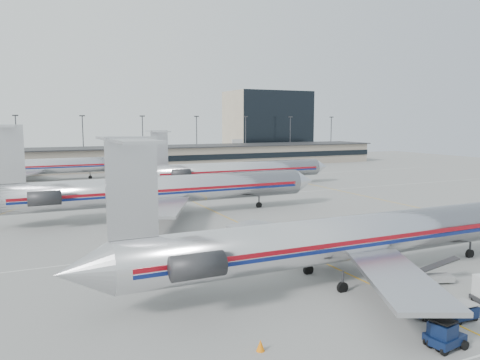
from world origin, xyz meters
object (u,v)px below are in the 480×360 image
jet_foreground (345,238)px  belt_loader (433,276)px  jet_second_row (158,190)px  tug_center (446,336)px

jet_foreground → belt_loader: jet_foreground is taller
jet_second_row → tug_center: size_ratio=21.02×
jet_second_row → belt_loader: bearing=-70.1°
jet_foreground → belt_loader: size_ratio=11.55×
jet_foreground → tug_center: size_ratio=19.98×
belt_loader → tug_center: bearing=-115.9°
jet_second_row → belt_loader: (13.31, -36.74, -3.23)m
jet_foreground → jet_second_row: size_ratio=0.95×
tug_center → belt_loader: (8.35, 8.72, -0.26)m
jet_foreground → jet_second_row: bearing=102.5°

